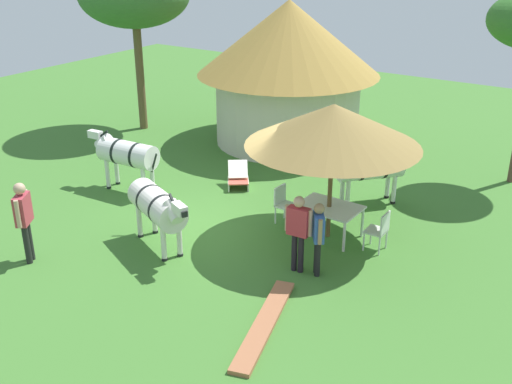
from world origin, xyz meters
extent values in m
plane|color=#3E722C|center=(0.00, 0.00, 0.00)|extent=(36.00, 36.00, 0.00)
cylinder|color=beige|center=(-1.99, 6.44, 1.10)|extent=(4.57, 4.57, 2.21)
cone|color=olive|center=(-1.99, 6.44, 3.34)|extent=(5.73, 5.73, 2.27)
cylinder|color=brown|center=(2.26, 1.12, 1.08)|extent=(0.10, 0.10, 2.16)
cone|color=olive|center=(2.26, 1.12, 2.62)|extent=(3.78, 3.78, 0.91)
cube|color=silver|center=(2.26, 1.12, 0.72)|extent=(1.41, 1.04, 0.04)
cylinder|color=silver|center=(1.65, 1.58, 0.35)|extent=(0.06, 0.06, 0.70)
cylinder|color=silver|center=(2.90, 1.53, 0.35)|extent=(0.06, 0.06, 0.70)
cylinder|color=silver|center=(1.61, 0.71, 0.35)|extent=(0.06, 0.06, 0.70)
cylinder|color=silver|center=(2.87, 0.66, 0.35)|extent=(0.06, 0.06, 0.70)
cube|color=white|center=(1.12, 1.19, 0.45)|extent=(0.45, 0.46, 0.04)
cube|color=white|center=(0.93, 1.20, 0.68)|extent=(0.07, 0.44, 0.45)
cylinder|color=white|center=(1.31, 1.37, 0.23)|extent=(0.04, 0.04, 0.45)
cylinder|color=white|center=(1.29, 0.99, 0.23)|extent=(0.04, 0.04, 0.45)
cylinder|color=white|center=(0.95, 1.39, 0.23)|extent=(0.04, 0.04, 0.45)
cylinder|color=white|center=(0.93, 1.01, 0.23)|extent=(0.04, 0.04, 0.45)
cube|color=silver|center=(3.40, 1.12, 0.45)|extent=(0.42, 0.44, 0.04)
cube|color=silver|center=(3.59, 1.12, 0.68)|extent=(0.04, 0.44, 0.45)
cylinder|color=silver|center=(3.22, 0.93, 0.23)|extent=(0.04, 0.04, 0.45)
cylinder|color=silver|center=(3.22, 1.31, 0.23)|extent=(0.04, 0.04, 0.45)
cylinder|color=silver|center=(3.58, 0.93, 0.23)|extent=(0.04, 0.04, 0.45)
cylinder|color=silver|center=(3.58, 1.31, 0.23)|extent=(0.04, 0.04, 0.45)
cylinder|color=black|center=(2.52, -0.59, 0.41)|extent=(0.12, 0.12, 0.82)
cylinder|color=black|center=(2.37, -0.60, 0.41)|extent=(0.12, 0.12, 0.82)
cube|color=#BA2E3C|center=(2.44, -0.59, 1.12)|extent=(0.46, 0.23, 0.58)
cylinder|color=tan|center=(2.70, -0.58, 1.13)|extent=(0.09, 0.09, 0.55)
cylinder|color=tan|center=(2.19, -0.61, 1.13)|extent=(0.09, 0.09, 0.55)
sphere|color=tan|center=(2.44, -0.59, 1.54)|extent=(0.22, 0.22, 0.22)
cylinder|color=black|center=(2.79, -0.43, 0.39)|extent=(0.11, 0.11, 0.78)
cylinder|color=black|center=(2.87, -0.54, 0.39)|extent=(0.11, 0.11, 0.78)
cube|color=#3456AF|center=(2.83, -0.49, 1.05)|extent=(0.40, 0.45, 0.55)
cylinder|color=#9D7654|center=(2.69, -0.29, 1.07)|extent=(0.08, 0.08, 0.52)
cylinder|color=#9D7654|center=(2.97, -0.68, 1.07)|extent=(0.08, 0.08, 0.52)
sphere|color=#9D7654|center=(2.83, -0.49, 1.45)|extent=(0.21, 0.21, 0.21)
cylinder|color=black|center=(-2.46, -3.26, 0.44)|extent=(0.13, 0.13, 0.88)
cylinder|color=black|center=(-2.37, -3.39, 0.44)|extent=(0.13, 0.13, 0.88)
cube|color=#AC3743|center=(-2.42, -3.32, 1.20)|extent=(0.45, 0.52, 0.63)
cylinder|color=tan|center=(-2.56, -3.10, 1.21)|extent=(0.09, 0.09, 0.59)
cylinder|color=tan|center=(-2.27, -3.55, 1.21)|extent=(0.09, 0.09, 0.59)
sphere|color=tan|center=(-2.42, -3.32, 1.65)|extent=(0.24, 0.24, 0.24)
cube|color=#D25545|center=(-1.02, 2.28, 0.22)|extent=(0.74, 0.75, 0.03)
cube|color=white|center=(-1.18, 2.50, 0.45)|extent=(0.73, 0.73, 0.35)
cube|color=beige|center=(-0.84, 2.48, 0.11)|extent=(0.39, 0.51, 0.22)
cube|color=beige|center=(-1.26, 2.17, 0.11)|extent=(0.39, 0.51, 0.22)
cylinder|color=silver|center=(-0.60, -1.33, 0.99)|extent=(1.81, 1.29, 0.66)
cylinder|color=black|center=(-0.91, -1.20, 0.99)|extent=(0.35, 0.65, 0.67)
cylinder|color=black|center=(-0.33, -1.46, 0.99)|extent=(0.35, 0.65, 0.67)
cylinder|color=silver|center=(0.17, -1.68, 1.17)|extent=(0.61, 0.49, 0.50)
cube|color=silver|center=(0.42, -1.79, 1.33)|extent=(0.44, 0.33, 0.20)
cube|color=black|center=(0.59, -1.86, 1.30)|extent=(0.16, 0.16, 0.12)
cube|color=black|center=(0.17, -1.68, 1.37)|extent=(0.35, 0.18, 0.28)
cylinder|color=silver|center=(0.06, -1.43, 0.37)|extent=(0.11, 0.11, 0.75)
cylinder|color=black|center=(0.06, -1.43, 0.03)|extent=(0.13, 0.13, 0.06)
cylinder|color=silver|center=(-0.09, -1.76, 0.37)|extent=(0.11, 0.11, 0.75)
cylinder|color=black|center=(-0.09, -1.76, 0.03)|extent=(0.13, 0.13, 0.06)
cylinder|color=silver|center=(-1.12, -0.91, 0.37)|extent=(0.11, 0.11, 0.75)
cylinder|color=black|center=(-1.12, -0.91, 0.03)|extent=(0.13, 0.13, 0.06)
cylinder|color=silver|center=(-1.26, -1.24, 0.37)|extent=(0.11, 0.11, 0.75)
cylinder|color=black|center=(-1.26, -1.24, 0.03)|extent=(0.13, 0.13, 0.06)
cylinder|color=black|center=(-1.42, -0.97, 0.89)|extent=(0.24, 0.14, 0.53)
cylinder|color=silver|center=(2.25, 3.31, 1.00)|extent=(1.59, 1.65, 0.67)
cylinder|color=black|center=(2.47, 3.55, 1.00)|extent=(0.55, 0.52, 0.68)
cylinder|color=black|center=(2.05, 3.09, 1.00)|extent=(0.55, 0.52, 0.68)
cylinder|color=silver|center=(1.70, 2.71, 1.18)|extent=(0.59, 0.60, 0.50)
cube|color=silver|center=(1.51, 2.50, 1.34)|extent=(0.40, 0.42, 0.20)
cube|color=black|center=(1.39, 2.37, 1.31)|extent=(0.17, 0.17, 0.12)
cube|color=black|center=(1.70, 2.71, 1.38)|extent=(0.28, 0.30, 0.28)
cylinder|color=silver|center=(1.97, 2.73, 0.38)|extent=(0.11, 0.11, 0.75)
cylinder|color=black|center=(1.97, 2.73, 0.03)|extent=(0.13, 0.13, 0.06)
cylinder|color=silver|center=(1.70, 2.98, 0.38)|extent=(0.11, 0.11, 0.75)
cylinder|color=black|center=(1.70, 2.98, 0.03)|extent=(0.13, 0.13, 0.06)
cylinder|color=silver|center=(2.81, 3.64, 0.38)|extent=(0.11, 0.11, 0.75)
cylinder|color=black|center=(2.81, 3.64, 0.03)|extent=(0.13, 0.13, 0.06)
cylinder|color=silver|center=(2.54, 3.89, 0.38)|extent=(0.11, 0.11, 0.75)
cylinder|color=black|center=(2.54, 3.89, 0.03)|extent=(0.13, 0.13, 0.06)
cylinder|color=black|center=(2.84, 3.95, 0.90)|extent=(0.20, 0.21, 0.53)
cylinder|color=silver|center=(-3.33, 0.59, 1.05)|extent=(1.65, 0.74, 0.64)
cylinder|color=black|center=(-3.00, 0.60, 1.05)|extent=(0.12, 0.66, 0.66)
cylinder|color=black|center=(-3.62, 0.57, 1.05)|extent=(0.12, 0.66, 0.66)
cylinder|color=silver|center=(-4.13, 0.54, 1.23)|extent=(0.55, 0.32, 0.50)
cube|color=silver|center=(-4.41, 0.52, 1.39)|extent=(0.41, 0.20, 0.20)
cube|color=black|center=(-4.59, 0.51, 1.36)|extent=(0.13, 0.13, 0.12)
cube|color=black|center=(-4.13, 0.54, 1.43)|extent=(0.37, 0.06, 0.28)
cylinder|color=silver|center=(-3.93, 0.37, 0.40)|extent=(0.11, 0.11, 0.81)
cylinder|color=black|center=(-3.93, 0.37, 0.03)|extent=(0.13, 0.13, 0.06)
cylinder|color=silver|center=(-3.95, 0.73, 0.40)|extent=(0.11, 0.11, 0.81)
cylinder|color=black|center=(-3.95, 0.73, 0.03)|extent=(0.13, 0.13, 0.06)
cylinder|color=silver|center=(-2.70, 0.44, 0.40)|extent=(0.11, 0.11, 0.81)
cylinder|color=black|center=(-2.70, 0.44, 0.03)|extent=(0.13, 0.13, 0.06)
cylinder|color=silver|center=(-2.72, 0.80, 0.40)|extent=(0.11, 0.11, 0.81)
cylinder|color=black|center=(-2.72, 0.80, 0.03)|extent=(0.13, 0.13, 0.06)
cylinder|color=black|center=(-2.47, 0.64, 0.95)|extent=(0.24, 0.06, 0.53)
cylinder|color=brown|center=(-6.89, 4.92, 1.75)|extent=(0.27, 0.27, 3.50)
cube|color=#9F6240|center=(2.91, -2.55, 0.04)|extent=(1.10, 2.79, 0.08)
camera|label=1|loc=(7.72, -10.12, 6.42)|focal=43.08mm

